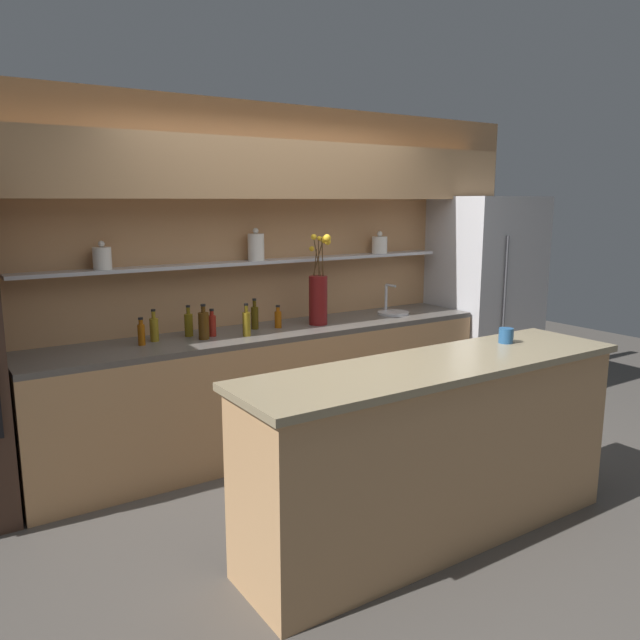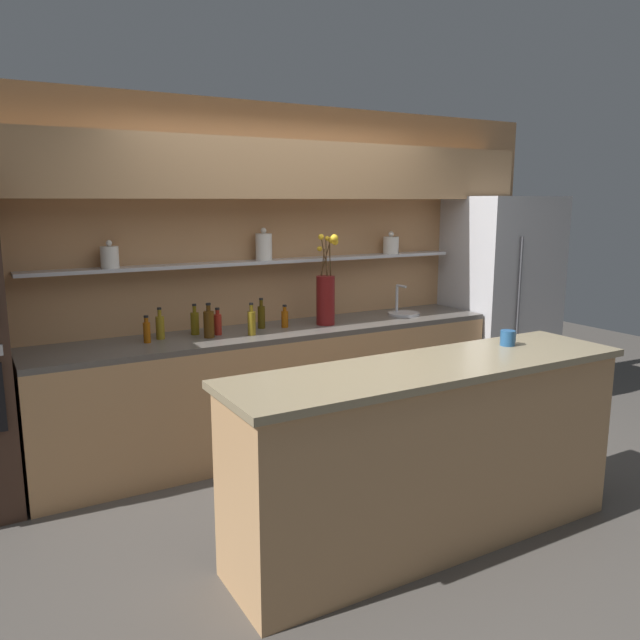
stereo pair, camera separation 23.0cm
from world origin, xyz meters
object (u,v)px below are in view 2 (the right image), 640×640
(sink_fixture, at_px, (403,312))
(coffee_mug, at_px, (508,338))
(bottle_sauce_1, at_px, (218,324))
(bottle_sauce_5, at_px, (285,318))
(bottle_oil_6, at_px, (195,323))
(bottle_sauce_2, at_px, (147,331))
(bottle_oil_7, at_px, (160,327))
(refrigerator, at_px, (500,302))
(bottle_oil_4, at_px, (252,322))
(bottle_oil_3, at_px, (261,316))
(bottle_spirit_0, at_px, (209,324))
(flower_vase, at_px, (326,295))

(sink_fixture, relative_size, coffee_mug, 2.50)
(bottle_sauce_1, height_order, bottle_sauce_5, bottle_sauce_1)
(coffee_mug, bearing_deg, sink_fixture, 75.08)
(coffee_mug, bearing_deg, bottle_sauce_5, 113.61)
(bottle_oil_6, height_order, coffee_mug, bottle_oil_6)
(sink_fixture, distance_m, bottle_sauce_2, 2.15)
(bottle_sauce_2, height_order, coffee_mug, coffee_mug)
(bottle_sauce_1, height_order, bottle_oil_7, bottle_oil_7)
(refrigerator, relative_size, bottle_sauce_5, 10.97)
(bottle_oil_4, xyz_separation_m, bottle_sauce_5, (0.33, 0.13, -0.02))
(bottle_sauce_1, relative_size, bottle_oil_6, 0.88)
(sink_fixture, distance_m, bottle_sauce_1, 1.64)
(refrigerator, height_order, bottle_oil_3, refrigerator)
(bottle_sauce_1, height_order, bottle_sauce_2, bottle_sauce_1)
(bottle_oil_4, height_order, bottle_oil_7, bottle_oil_4)
(bottle_sauce_1, bearing_deg, bottle_sauce_5, -0.08)
(bottle_spirit_0, xyz_separation_m, bottle_sauce_1, (0.09, 0.06, -0.02))
(bottle_oil_6, bearing_deg, bottle_oil_7, -174.92)
(bottle_sauce_2, height_order, bottle_sauce_5, bottle_sauce_2)
(flower_vase, distance_m, bottle_sauce_1, 0.88)
(sink_fixture, bearing_deg, bottle_sauce_5, 179.00)
(refrigerator, height_order, bottle_sauce_1, refrigerator)
(sink_fixture, height_order, coffee_mug, sink_fixture)
(bottle_sauce_1, bearing_deg, bottle_spirit_0, -145.74)
(sink_fixture, height_order, bottle_oil_3, sink_fixture)
(bottle_sauce_2, relative_size, bottle_oil_6, 0.84)
(bottle_sauce_1, bearing_deg, bottle_oil_3, 8.51)
(bottle_sauce_1, distance_m, bottle_oil_6, 0.17)
(bottle_spirit_0, bearing_deg, bottle_oil_3, 14.15)
(bottle_sauce_1, relative_size, bottle_sauce_5, 1.13)
(flower_vase, bearing_deg, bottle_sauce_1, 176.27)
(bottle_oil_4, bearing_deg, bottle_sauce_1, 147.63)
(refrigerator, xyz_separation_m, sink_fixture, (-1.08, 0.05, -0.01))
(refrigerator, relative_size, bottle_oil_6, 8.54)
(bottle_sauce_5, bearing_deg, bottle_oil_4, -158.46)
(refrigerator, xyz_separation_m, bottle_oil_6, (-2.86, 0.16, 0.06))
(bottle_sauce_1, xyz_separation_m, bottle_oil_6, (-0.14, 0.09, 0.01))
(bottle_sauce_2, relative_size, bottle_oil_7, 0.84)
(bottle_sauce_2, bearing_deg, bottle_oil_7, 32.09)
(bottle_sauce_1, relative_size, bottle_oil_4, 0.84)
(sink_fixture, bearing_deg, bottle_oil_6, 176.48)
(bottle_oil_6, relative_size, coffee_mug, 2.09)
(bottle_sauce_5, bearing_deg, sink_fixture, -1.00)
(bottle_spirit_0, distance_m, bottle_sauce_1, 0.11)
(bottle_spirit_0, bearing_deg, bottle_sauce_2, 172.26)
(bottle_sauce_1, xyz_separation_m, bottle_sauce_5, (0.54, -0.00, -0.01))
(sink_fixture, bearing_deg, bottle_oil_3, 176.63)
(refrigerator, height_order, bottle_sauce_5, refrigerator)
(bottle_oil_7, bearing_deg, bottle_sauce_2, -147.91)
(sink_fixture, bearing_deg, bottle_oil_4, -175.58)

